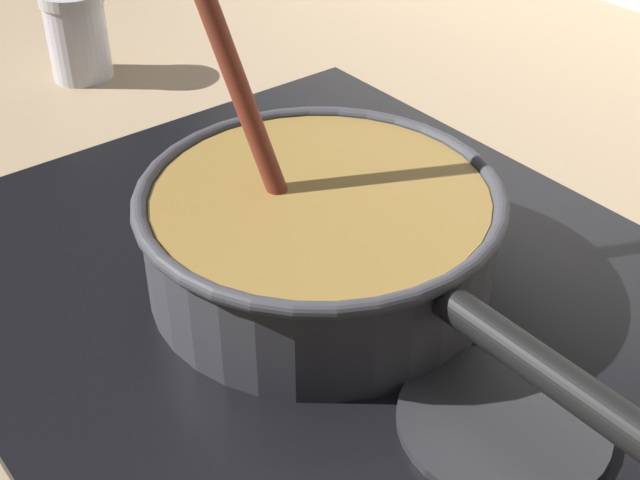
# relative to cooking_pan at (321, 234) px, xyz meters

# --- Properties ---
(ground) EXTENTS (2.40, 1.60, 0.04)m
(ground) POSITION_rel_cooking_pan_xyz_m (-0.13, -0.12, -0.07)
(ground) COLOR #9E8466
(hob_plate) EXTENTS (0.56, 0.48, 0.01)m
(hob_plate) POSITION_rel_cooking_pan_xyz_m (-0.00, 0.00, -0.05)
(hob_plate) COLOR black
(hob_plate) RESTS_ON ground
(burner_ring) EXTENTS (0.20, 0.20, 0.01)m
(burner_ring) POSITION_rel_cooking_pan_xyz_m (-0.00, 0.00, -0.04)
(burner_ring) COLOR #592D0C
(burner_ring) RESTS_ON hob_plate
(spare_burner) EXTENTS (0.12, 0.12, 0.01)m
(spare_burner) POSITION_rel_cooking_pan_xyz_m (0.17, 0.00, -0.04)
(spare_burner) COLOR #262628
(spare_burner) RESTS_ON hob_plate
(cooking_pan) EXTENTS (0.40, 0.25, 0.33)m
(cooking_pan) POSITION_rel_cooking_pan_xyz_m (0.00, 0.00, 0.00)
(cooking_pan) COLOR #38383D
(cooking_pan) RESTS_ON hob_plate
(condiment_jar) EXTENTS (0.07, 0.07, 0.09)m
(condiment_jar) POSITION_rel_cooking_pan_xyz_m (-0.45, 0.03, -0.01)
(condiment_jar) COLOR silver
(condiment_jar) RESTS_ON ground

